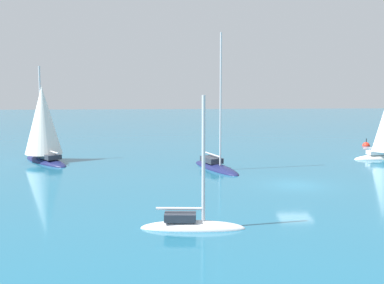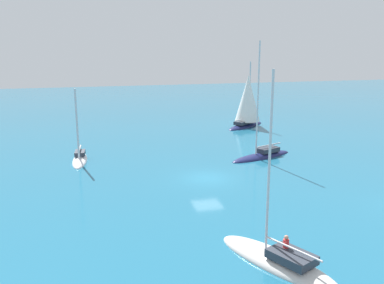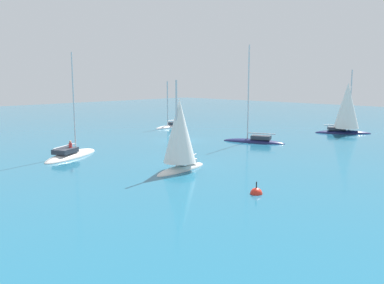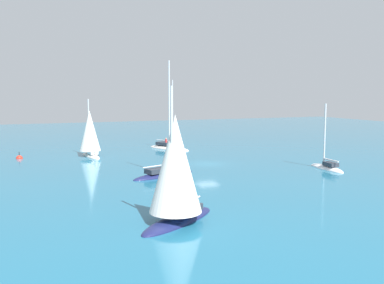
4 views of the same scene
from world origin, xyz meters
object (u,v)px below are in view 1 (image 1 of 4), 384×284
yacht (216,166)px  sloop_1 (192,225)px  channel_buoy (366,146)px  sloop (43,127)px

yacht → sloop_1: bearing=-30.4°
sloop_1 → channel_buoy: (31.64, -21.37, -0.19)m
sloop_1 → yacht: bearing=84.5°
channel_buoy → sloop_1: bearing=146.0°
sloop → channel_buoy: size_ratio=7.32×
yacht → sloop_1: (-18.21, 2.99, -0.00)m
yacht → channel_buoy: 22.76m
sloop → channel_buoy: 35.48m
sloop_1 → channel_buoy: 38.18m
sloop_1 → channel_buoy: size_ratio=6.02×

